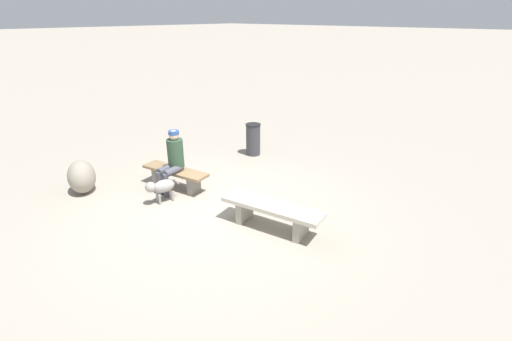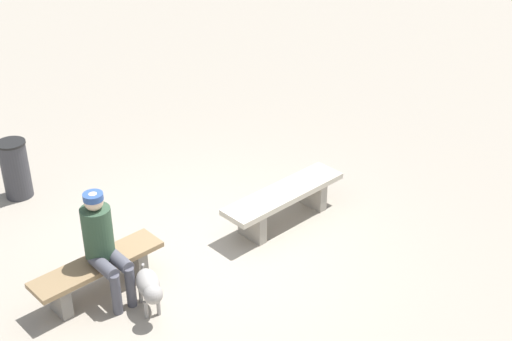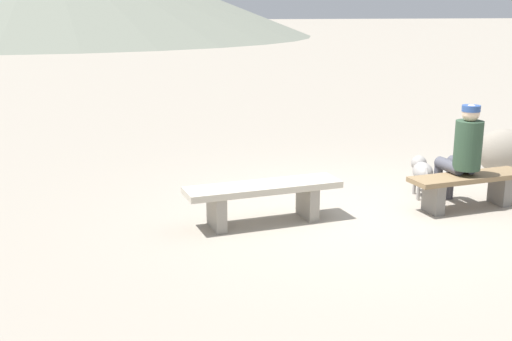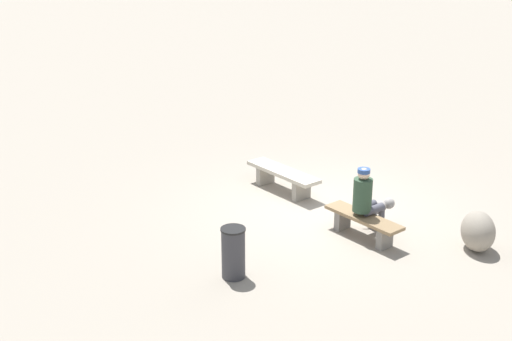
{
  "view_description": "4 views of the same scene",
  "coord_description": "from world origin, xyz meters",
  "px_view_note": "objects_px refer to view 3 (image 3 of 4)",
  "views": [
    {
      "loc": [
        -4.79,
        4.18,
        3.47
      ],
      "look_at": [
        0.1,
        -1.31,
        0.35
      ],
      "focal_mm": 26.02,
      "sensor_mm": 36.0,
      "label": 1
    },
    {
      "loc": [
        3.25,
        6.15,
        5.1
      ],
      "look_at": [
        -0.88,
        -0.23,
        0.86
      ],
      "focal_mm": 49.35,
      "sensor_mm": 36.0,
      "label": 2
    },
    {
      "loc": [
        -2.58,
        -7.05,
        2.44
      ],
      "look_at": [
        -1.47,
        -0.8,
        0.79
      ],
      "focal_mm": 44.78,
      "sensor_mm": 36.0,
      "label": 3
    },
    {
      "loc": [
        10.08,
        -7.09,
        5.35
      ],
      "look_at": [
        -1.26,
        -0.82,
        0.57
      ],
      "focal_mm": 48.63,
      "sensor_mm": 36.0,
      "label": 4
    }
  ],
  "objects_px": {
    "dog": "(422,171)",
    "boulder": "(503,152)",
    "bench_right": "(468,185)",
    "seated_person": "(463,149)",
    "bench_left": "(263,195)"
  },
  "relations": [
    {
      "from": "dog",
      "to": "boulder",
      "type": "height_order",
      "value": "boulder"
    },
    {
      "from": "seated_person",
      "to": "boulder",
      "type": "height_order",
      "value": "seated_person"
    },
    {
      "from": "bench_right",
      "to": "seated_person",
      "type": "xyz_separation_m",
      "value": [
        -0.07,
        0.07,
        0.43
      ]
    },
    {
      "from": "bench_right",
      "to": "boulder",
      "type": "distance_m",
      "value": 1.92
    },
    {
      "from": "bench_right",
      "to": "seated_person",
      "type": "bearing_deg",
      "value": 121.5
    },
    {
      "from": "bench_left",
      "to": "bench_right",
      "type": "relative_size",
      "value": 1.18
    },
    {
      "from": "bench_left",
      "to": "boulder",
      "type": "bearing_deg",
      "value": 10.86
    },
    {
      "from": "boulder",
      "to": "dog",
      "type": "bearing_deg",
      "value": -153.67
    },
    {
      "from": "bench_left",
      "to": "bench_right",
      "type": "height_order",
      "value": "bench_left"
    },
    {
      "from": "bench_left",
      "to": "seated_person",
      "type": "height_order",
      "value": "seated_person"
    },
    {
      "from": "seated_person",
      "to": "boulder",
      "type": "distance_m",
      "value": 1.96
    },
    {
      "from": "bench_left",
      "to": "boulder",
      "type": "height_order",
      "value": "boulder"
    },
    {
      "from": "bench_right",
      "to": "seated_person",
      "type": "height_order",
      "value": "seated_person"
    },
    {
      "from": "boulder",
      "to": "bench_right",
      "type": "bearing_deg",
      "value": -132.62
    },
    {
      "from": "bench_right",
      "to": "dog",
      "type": "height_order",
      "value": "dog"
    }
  ]
}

